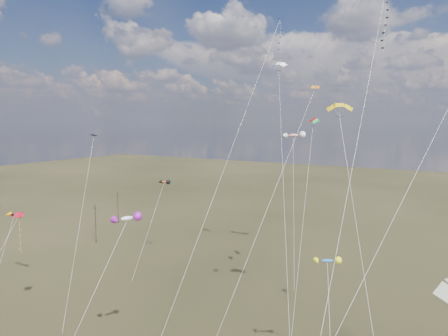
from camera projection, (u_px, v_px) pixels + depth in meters
The scene contains 15 objects.
utility_pole_near at pixel (96, 223), 82.03m from camera, with size 1.40×0.20×8.00m.
utility_pole_far at pixel (118, 207), 98.04m from camera, with size 1.40×0.20×8.00m.
diamond_black_high at pixel (381, 38), 37.70m from camera, with size 1.67×21.52×38.03m.
diamond_navy_tall at pixel (271, 58), 51.27m from camera, with size 4.13×23.94×38.51m.
diamond_black_mid at pixel (85, 189), 54.07m from camera, with size 6.87×11.87×23.05m.
diamond_red_low at pixel (17, 237), 46.97m from camera, with size 4.49×7.31×14.18m.
diamond_orange_center at pixel (279, 178), 39.01m from camera, with size 6.65×14.39×28.54m.
parafoil_yellow at pixel (340, 106), 42.17m from camera, with size 9.78×14.42×27.27m.
parafoil_blue_white at pixel (279, 65), 61.02m from camera, with size 10.55×17.93×34.36m.
parafoil_tricolor at pixel (313, 121), 53.21m from camera, with size 4.13×15.97×25.64m.
novelty_black_orange at pixel (14, 215), 59.69m from camera, with size 4.97×7.25×11.46m.
novelty_orange_black at pixel (164, 182), 69.42m from camera, with size 2.57×10.51×14.89m.
novelty_white_purple at pixel (127, 219), 36.98m from camera, with size 3.57×10.00×16.43m.
novelty_redwhite_stripe at pixel (293, 136), 68.65m from camera, with size 6.94×12.42×23.21m.
novelty_blue_yellow at pixel (328, 262), 35.97m from camera, with size 3.94×7.32×12.73m.
Camera 1 is at (25.85, -25.23, 24.83)m, focal length 32.00 mm.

